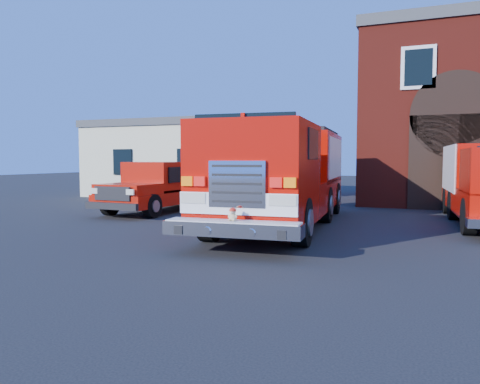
% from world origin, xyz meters
% --- Properties ---
extents(ground, '(100.00, 100.00, 0.00)m').
position_xyz_m(ground, '(0.00, 0.00, 0.00)').
color(ground, black).
rests_on(ground, ground).
extents(side_building, '(10.20, 8.20, 4.35)m').
position_xyz_m(side_building, '(-9.00, 13.00, 2.20)').
color(side_building, beige).
rests_on(side_building, ground).
extents(fire_engine, '(3.73, 10.70, 3.23)m').
position_xyz_m(fire_engine, '(0.17, 2.16, 1.68)').
color(fire_engine, black).
rests_on(fire_engine, ground).
extents(pickup_truck, '(2.52, 6.32, 2.04)m').
position_xyz_m(pickup_truck, '(-5.69, 4.23, 0.96)').
color(pickup_truck, black).
rests_on(pickup_truck, ground).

